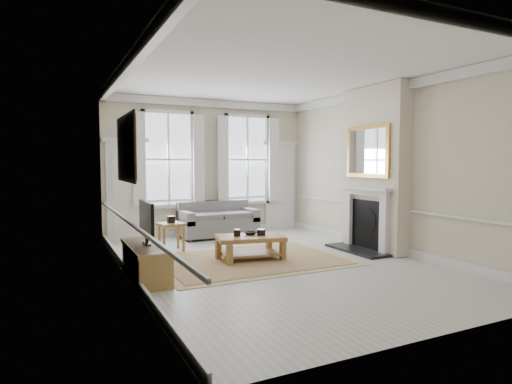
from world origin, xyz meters
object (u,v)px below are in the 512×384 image
sofa (218,222)px  coffee_table (250,240)px  side_table (171,228)px  tv_stand (146,262)px

sofa → coffee_table: 2.69m
sofa → side_table: (-1.48, -1.19, 0.12)m
side_table → coffee_table: (1.12, -1.47, -0.09)m
sofa → side_table: sofa is taller
coffee_table → tv_stand: bearing=-155.5°
sofa → side_table: size_ratio=3.16×
sofa → tv_stand: sofa is taller
sofa → coffee_table: (-0.36, -2.66, 0.02)m
side_table → coffee_table: 1.85m
sofa → tv_stand: bearing=-127.5°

